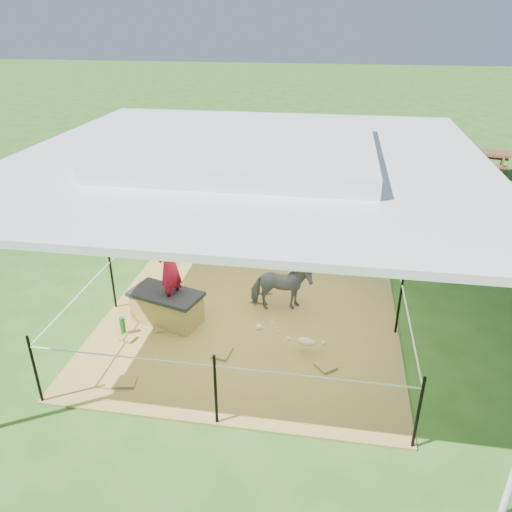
% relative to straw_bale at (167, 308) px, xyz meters
% --- Properties ---
extents(ground, '(90.00, 90.00, 0.00)m').
position_rel_straw_bale_xyz_m(ground, '(1.26, 0.27, -0.26)').
color(ground, '#2D5919').
rests_on(ground, ground).
extents(hay_patch, '(4.60, 4.60, 0.03)m').
position_rel_straw_bale_xyz_m(hay_patch, '(1.26, 0.27, -0.24)').
color(hay_patch, brown).
rests_on(hay_patch, ground).
extents(canopy_tent, '(6.30, 6.30, 2.90)m').
position_rel_straw_bale_xyz_m(canopy_tent, '(1.26, 0.27, 2.43)').
color(canopy_tent, silver).
rests_on(canopy_tent, ground).
extents(rope_fence, '(4.54, 4.54, 1.00)m').
position_rel_straw_bale_xyz_m(rope_fence, '(1.26, 0.27, 0.38)').
color(rope_fence, black).
rests_on(rope_fence, ground).
extents(straw_bale, '(1.14, 0.79, 0.46)m').
position_rel_straw_bale_xyz_m(straw_bale, '(0.00, 0.00, 0.00)').
color(straw_bale, '#A3793B').
rests_on(straw_bale, hay_patch).
extents(dark_cloth, '(1.22, 0.86, 0.06)m').
position_rel_straw_bale_xyz_m(dark_cloth, '(0.00, 0.00, 0.26)').
color(dark_cloth, black).
rests_on(dark_cloth, straw_bale).
extents(woman, '(0.41, 0.52, 1.24)m').
position_rel_straw_bale_xyz_m(woman, '(0.10, 0.00, 0.85)').
color(woman, '#B6112C').
rests_on(woman, straw_bale).
extents(green_bottle, '(0.10, 0.10, 0.29)m').
position_rel_straw_bale_xyz_m(green_bottle, '(-0.55, -0.45, -0.09)').
color(green_bottle, '#186E21').
rests_on(green_bottle, hay_patch).
extents(pony, '(1.03, 0.63, 0.81)m').
position_rel_straw_bale_xyz_m(pony, '(1.71, 0.63, 0.18)').
color(pony, '#4A4B4F').
rests_on(pony, hay_patch).
extents(pink_hat, '(0.25, 0.25, 0.12)m').
position_rel_straw_bale_xyz_m(pink_hat, '(1.71, 0.63, 0.64)').
color(pink_hat, pink).
rests_on(pink_hat, pony).
extents(foal, '(0.88, 0.62, 0.45)m').
position_rel_straw_bale_xyz_m(foal, '(2.20, -0.48, -0.01)').
color(foal, beige).
rests_on(foal, hay_patch).
extents(trash_barrel, '(0.69, 0.69, 0.93)m').
position_rel_straw_bale_xyz_m(trash_barrel, '(5.07, 6.65, 0.21)').
color(trash_barrel, '#172EB0').
rests_on(trash_barrel, ground).
extents(picnic_table_near, '(1.64, 1.22, 0.66)m').
position_rel_straw_bale_xyz_m(picnic_table_near, '(3.64, 7.94, 0.07)').
color(picnic_table_near, '#55311D').
rests_on(picnic_table_near, ground).
extents(picnic_table_far, '(1.92, 1.59, 0.69)m').
position_rel_straw_bale_xyz_m(picnic_table_far, '(6.68, 9.37, 0.09)').
color(picnic_table_far, '#51311C').
rests_on(picnic_table_far, ground).
extents(distant_person, '(0.65, 0.51, 1.28)m').
position_rel_straw_bale_xyz_m(distant_person, '(3.90, 8.18, 0.38)').
color(distant_person, '#327FBD').
rests_on(distant_person, ground).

